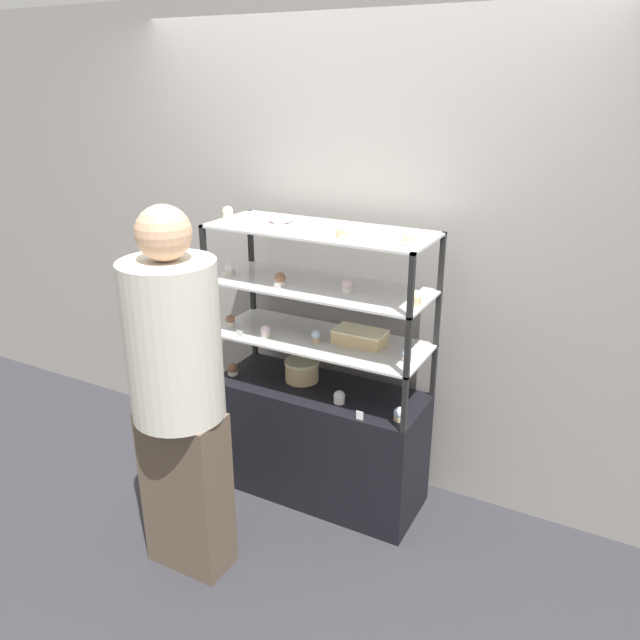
{
  "coord_description": "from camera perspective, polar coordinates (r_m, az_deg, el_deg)",
  "views": [
    {
      "loc": [
        1.4,
        -2.61,
        2.19
      ],
      "look_at": [
        0.0,
        0.0,
        1.04
      ],
      "focal_mm": 35.0,
      "sensor_mm": 36.0,
      "label": 1
    }
  ],
  "objects": [
    {
      "name": "cupcake_4",
      "position": [
        3.23,
        -4.99,
        -1.03
      ],
      "size": [
        0.05,
        0.05,
        0.06
      ],
      "color": "beige",
      "rests_on": "display_riser_lower"
    },
    {
      "name": "cupcake_5",
      "position": [
        3.15,
        -0.36,
        -1.49
      ],
      "size": [
        0.05,
        0.05,
        0.06
      ],
      "color": "#CCB28C",
      "rests_on": "display_riser_lower"
    },
    {
      "name": "back_wall",
      "position": [
        3.4,
        2.92,
        6.04
      ],
      "size": [
        8.0,
        0.05,
        2.6
      ],
      "color": "gray",
      "rests_on": "ground_plane"
    },
    {
      "name": "cupcake_2",
      "position": [
        3.05,
        7.29,
        -8.53
      ],
      "size": [
        0.06,
        0.06,
        0.07
      ],
      "color": "#CCB28C",
      "rests_on": "display_base"
    },
    {
      "name": "display_riser_upper",
      "position": [
        3.04,
        0.0,
        8.0
      ],
      "size": [
        1.13,
        0.44,
        0.29
      ],
      "color": "black",
      "rests_on": "display_riser_middle"
    },
    {
      "name": "cupcake_14",
      "position": [
        2.72,
        8.12,
        7.38
      ],
      "size": [
        0.05,
        0.05,
        0.07
      ],
      "color": "white",
      "rests_on": "display_riser_upper"
    },
    {
      "name": "donut_glazed",
      "position": [
        3.18,
        -3.61,
        9.21
      ],
      "size": [
        0.12,
        0.12,
        0.03
      ],
      "color": "#EFB2BC",
      "rests_on": "display_riser_upper"
    },
    {
      "name": "cupcake_9",
      "position": [
        3.0,
        2.5,
        3.15
      ],
      "size": [
        0.06,
        0.06,
        0.07
      ],
      "color": "white",
      "rests_on": "display_riser_middle"
    },
    {
      "name": "price_tag_3",
      "position": [
        2.99,
        -6.27,
        8.5
      ],
      "size": [
        0.04,
        0.0,
        0.04
      ],
      "color": "white",
      "rests_on": "display_riser_upper"
    },
    {
      "name": "price_tag_2",
      "position": [
        3.0,
        -3.93,
        2.9
      ],
      "size": [
        0.04,
        0.0,
        0.04
      ],
      "color": "white",
      "rests_on": "display_riser_middle"
    },
    {
      "name": "cupcake_7",
      "position": [
        3.31,
        -8.21,
        4.69
      ],
      "size": [
        0.06,
        0.06,
        0.07
      ],
      "color": "beige",
      "rests_on": "display_riser_middle"
    },
    {
      "name": "display_base",
      "position": [
        3.5,
        0.0,
        -10.98
      ],
      "size": [
        1.13,
        0.44,
        0.65
      ],
      "color": "black",
      "rests_on": "ground_plane"
    },
    {
      "name": "cupcake_8",
      "position": [
        3.1,
        -3.67,
        3.73
      ],
      "size": [
        0.06,
        0.06,
        0.07
      ],
      "color": "beige",
      "rests_on": "display_riser_middle"
    },
    {
      "name": "cupcake_1",
      "position": [
        3.18,
        1.77,
        -7.08
      ],
      "size": [
        0.06,
        0.06,
        0.07
      ],
      "color": "white",
      "rests_on": "display_base"
    },
    {
      "name": "display_riser_lower",
      "position": [
        3.22,
        0.0,
        -1.99
      ],
      "size": [
        1.13,
        0.44,
        0.29
      ],
      "color": "black",
      "rests_on": "display_base"
    },
    {
      "name": "cupcake_11",
      "position": [
        3.26,
        -8.43,
        9.65
      ],
      "size": [
        0.05,
        0.05,
        0.07
      ],
      "color": "beige",
      "rests_on": "display_riser_upper"
    },
    {
      "name": "sheet_cake_frosted",
      "position": [
        3.14,
        3.67,
        -1.55
      ],
      "size": [
        0.26,
        0.15,
        0.07
      ],
      "color": "#DBBC84",
      "rests_on": "display_riser_lower"
    },
    {
      "name": "layer_cake_centerpiece",
      "position": [
        3.39,
        -1.67,
        -4.59
      ],
      "size": [
        0.19,
        0.19,
        0.12
      ],
      "color": "#DBBC84",
      "rests_on": "display_base"
    },
    {
      "name": "customer_figure",
      "position": [
        2.8,
        -12.86,
        -6.22
      ],
      "size": [
        0.4,
        0.4,
        1.73
      ],
      "color": "brown",
      "rests_on": "ground_plane"
    },
    {
      "name": "price_tag_0",
      "position": [
        3.04,
        3.65,
        -8.7
      ],
      "size": [
        0.04,
        0.0,
        0.04
      ],
      "color": "white",
      "rests_on": "display_base"
    },
    {
      "name": "cupcake_6",
      "position": [
        2.97,
        7.95,
        -3.2
      ],
      "size": [
        0.05,
        0.05,
        0.06
      ],
      "color": "beige",
      "rests_on": "display_riser_lower"
    },
    {
      "name": "ground_plane",
      "position": [
        3.68,
        0.0,
        -15.29
      ],
      "size": [
        20.0,
        20.0,
        0.0
      ],
      "primitive_type": "plane",
      "color": "#2D2D33"
    },
    {
      "name": "cupcake_10",
      "position": [
        2.86,
        8.74,
        2.02
      ],
      "size": [
        0.06,
        0.06,
        0.07
      ],
      "color": "#CCB28C",
      "rests_on": "display_riser_middle"
    },
    {
      "name": "cupcake_13",
      "position": [
        2.85,
        2.0,
        8.2
      ],
      "size": [
        0.05,
        0.05,
        0.07
      ],
      "color": "#CCB28C",
      "rests_on": "display_riser_upper"
    },
    {
      "name": "display_riser_middle",
      "position": [
        3.12,
        0.0,
        2.86
      ],
      "size": [
        1.13,
        0.44,
        0.29
      ],
      "color": "black",
      "rests_on": "display_riser_lower"
    },
    {
      "name": "cupcake_0",
      "position": [
        3.5,
        -7.98,
        -4.49
      ],
      "size": [
        0.06,
        0.06,
        0.07
      ],
      "color": "white",
      "rests_on": "display_base"
    },
    {
      "name": "price_tag_1",
      "position": [
        3.22,
        -7.35,
        -1.34
      ],
      "size": [
        0.04,
        0.0,
        0.04
      ],
      "color": "white",
      "rests_on": "display_riser_lower"
    },
    {
      "name": "cupcake_3",
      "position": [
        3.39,
        -8.2,
        -0.05
      ],
      "size": [
        0.05,
        0.05,
        0.06
      ],
      "color": "white",
      "rests_on": "display_riser_lower"
    },
    {
      "name": "cupcake_12",
      "position": [
        3.02,
        -3.78,
        8.9
      ],
      "size": [
        0.05,
        0.05,
        0.07
      ],
      "color": "beige",
      "rests_on": "display_riser_upper"
    }
  ]
}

